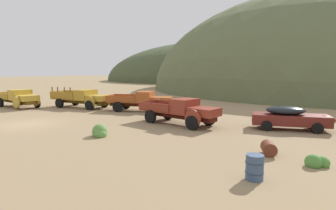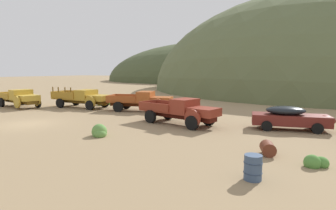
{
  "view_description": "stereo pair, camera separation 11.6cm",
  "coord_description": "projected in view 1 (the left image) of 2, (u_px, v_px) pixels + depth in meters",
  "views": [
    {
      "loc": [
        18.58,
        -12.37,
        3.88
      ],
      "look_at": [
        8.38,
        6.12,
        1.24
      ],
      "focal_mm": 29.71,
      "sensor_mm": 36.0,
      "label": 1
    },
    {
      "loc": [
        18.68,
        -12.31,
        3.88
      ],
      "look_at": [
        8.38,
        6.12,
        1.24
      ],
      "focal_mm": 29.71,
      "sensor_mm": 36.0,
      "label": 2
    }
  ],
  "objects": [
    {
      "name": "ground_plane",
      "position": [
        26.0,
        124.0,
        20.14
      ],
      "size": [
        300.0,
        300.0,
        0.0
      ],
      "primitive_type": "plane",
      "color": "#937A56"
    },
    {
      "name": "hill_far_right",
      "position": [
        205.0,
        81.0,
        99.36
      ],
      "size": [
        77.65,
        53.08,
        27.64
      ],
      "primitive_type": "ellipsoid",
      "color": "#424C2D",
      "rests_on": "ground"
    },
    {
      "name": "hill_far_left",
      "position": [
        318.0,
        88.0,
        61.48
      ],
      "size": [
        70.56,
        75.65,
        39.91
      ],
      "primitive_type": "ellipsoid",
      "color": "#56603D",
      "rests_on": "ground"
    },
    {
      "name": "truck_faded_yellow",
      "position": [
        20.0,
        98.0,
        29.09
      ],
      "size": [
        6.23,
        3.06,
        1.89
      ],
      "rotation": [
        0.0,
        0.0,
        -0.17
      ],
      "color": "brown",
      "rests_on": "ground"
    },
    {
      "name": "truck_mustard",
      "position": [
        85.0,
        98.0,
        28.89
      ],
      "size": [
        6.7,
        2.83,
        2.16
      ],
      "rotation": [
        0.0,
        0.0,
        0.06
      ],
      "color": "#593D12",
      "rests_on": "ground"
    },
    {
      "name": "truck_oxide_orange",
      "position": [
        145.0,
        101.0,
        26.57
      ],
      "size": [
        6.44,
        3.85,
        1.89
      ],
      "rotation": [
        0.0,
        0.0,
        0.3
      ],
      "color": "#51220D",
      "rests_on": "ground"
    },
    {
      "name": "truck_rust_red",
      "position": [
        184.0,
        111.0,
        19.76
      ],
      "size": [
        6.47,
        3.23,
        1.89
      ],
      "rotation": [
        0.0,
        0.0,
        -0.2
      ],
      "color": "#42140D",
      "rests_on": "ground"
    },
    {
      "name": "car_oxblood",
      "position": [
        292.0,
        118.0,
        18.16
      ],
      "size": [
        5.25,
        2.77,
        1.57
      ],
      "rotation": [
        0.0,
        0.0,
        0.24
      ],
      "color": "maroon",
      "rests_on": "ground"
    },
    {
      "name": "oil_drum_spare",
      "position": [
        255.0,
        167.0,
        9.88
      ],
      "size": [
        0.67,
        0.67,
        0.91
      ],
      "color": "#384C6B",
      "rests_on": "ground"
    },
    {
      "name": "oil_drum_tipped",
      "position": [
        269.0,
        148.0,
        12.8
      ],
      "size": [
        0.88,
        1.05,
        0.63
      ],
      "color": "#5B2819",
      "rests_on": "ground"
    },
    {
      "name": "bush_lone_scrub",
      "position": [
        178.0,
        113.0,
        24.4
      ],
      "size": [
        0.87,
        0.74,
        0.79
      ],
      "color": "#5B8E42",
      "rests_on": "ground"
    },
    {
      "name": "bush_back_edge",
      "position": [
        100.0,
        132.0,
        16.48
      ],
      "size": [
        1.05,
        0.92,
        0.94
      ],
      "color": "#5B8E42",
      "rests_on": "ground"
    },
    {
      "name": "bush_between_trucks",
      "position": [
        103.0,
        102.0,
        31.35
      ],
      "size": [
        1.37,
        1.5,
        1.17
      ],
      "color": "#4C8438",
      "rests_on": "ground"
    },
    {
      "name": "bush_near_barrel",
      "position": [
        317.0,
        163.0,
        11.27
      ],
      "size": [
        0.95,
        0.8,
        0.65
      ],
      "color": "#4C8438",
      "rests_on": "ground"
    }
  ]
}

